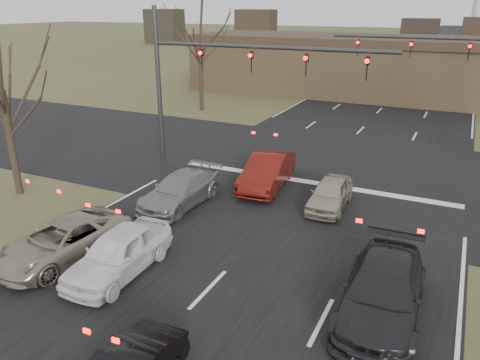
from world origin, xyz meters
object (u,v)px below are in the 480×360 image
object	(u,v)px
car_red_ahead	(267,171)
car_white_sedan	(119,252)
car_silver_suv	(64,241)
car_silver_ahead	(330,194)
building	(420,68)
mast_arm_far	(474,61)
mast_arm_near	(213,69)
car_grey_ahead	(180,190)
car_charcoal_sedan	(383,291)

from	to	relation	value
car_red_ahead	car_white_sedan	bearing A→B (deg)	-104.57
car_silver_suv	car_silver_ahead	size ratio (longest dim) A/B	1.31
car_white_sedan	car_silver_ahead	distance (m)	9.14
building	mast_arm_far	xyz separation A→B (m)	(4.18, -15.00, 2.35)
car_silver_suv	car_white_sedan	world-z (taller)	car_white_sedan
building	mast_arm_near	size ratio (longest dim) A/B	3.50
mast_arm_near	car_grey_ahead	distance (m)	6.69
mast_arm_far	car_white_sedan	distance (m)	22.74
car_grey_ahead	car_red_ahead	world-z (taller)	car_red_ahead
car_white_sedan	car_charcoal_sedan	size ratio (longest dim) A/B	0.83
building	car_grey_ahead	distance (m)	30.63
car_charcoal_sedan	car_silver_ahead	size ratio (longest dim) A/B	1.40
mast_arm_far	car_silver_suv	xyz separation A→B (m)	(-11.44, -20.43, -4.36)
car_red_ahead	car_silver_ahead	distance (m)	3.45
building	car_silver_ahead	bearing A→B (deg)	-90.85
mast_arm_near	car_charcoal_sedan	bearing A→B (deg)	-41.58
car_white_sedan	car_grey_ahead	size ratio (longest dim) A/B	0.92
car_charcoal_sedan	car_red_ahead	bearing A→B (deg)	128.90
car_grey_ahead	building	bearing A→B (deg)	80.16
car_red_ahead	car_silver_ahead	world-z (taller)	car_red_ahead
building	mast_arm_near	distance (m)	26.14
car_silver_suv	car_silver_ahead	distance (m)	10.52
car_red_ahead	mast_arm_near	bearing A→B (deg)	152.18
building	car_silver_ahead	distance (m)	27.53
car_silver_suv	car_charcoal_sedan	bearing A→B (deg)	15.97
building	car_silver_ahead	size ratio (longest dim) A/B	11.72
building	car_white_sedan	size ratio (longest dim) A/B	10.04
mast_arm_near	car_silver_suv	bearing A→B (deg)	-90.17
mast_arm_near	car_silver_suv	size ratio (longest dim) A/B	2.56
building	car_white_sedan	bearing A→B (deg)	-98.05
car_grey_ahead	car_silver_suv	bearing A→B (deg)	-99.02
mast_arm_far	car_silver_ahead	xyz separation A→B (m)	(-4.59, -12.45, -4.40)
car_charcoal_sedan	car_grey_ahead	world-z (taller)	car_charcoal_sedan
car_silver_ahead	building	bearing A→B (deg)	87.02
mast_arm_near	car_white_sedan	xyz separation A→B (m)	(2.23, -10.35, -4.35)
mast_arm_near	car_charcoal_sedan	distance (m)	14.16
mast_arm_near	car_silver_ahead	xyz separation A→B (m)	(6.82, -2.45, -4.46)
building	car_silver_ahead	world-z (taller)	building
mast_arm_far	car_white_sedan	size ratio (longest dim) A/B	2.63
car_charcoal_sedan	mast_arm_near	bearing A→B (deg)	136.39
car_white_sedan	car_grey_ahead	bearing A→B (deg)	100.46
car_silver_suv	car_red_ahead	bearing A→B (deg)	76.11
car_silver_suv	car_grey_ahead	bearing A→B (deg)	86.74
mast_arm_near	car_white_sedan	size ratio (longest dim) A/B	2.87
mast_arm_far	car_silver_suv	size ratio (longest dim) A/B	2.35
car_red_ahead	mast_arm_far	bearing A→B (deg)	49.05
car_charcoal_sedan	car_red_ahead	size ratio (longest dim) A/B	1.09
car_charcoal_sedan	car_white_sedan	bearing A→B (deg)	-171.89
car_white_sedan	car_red_ahead	distance (m)	9.05
car_silver_ahead	car_red_ahead	bearing A→B (deg)	160.10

